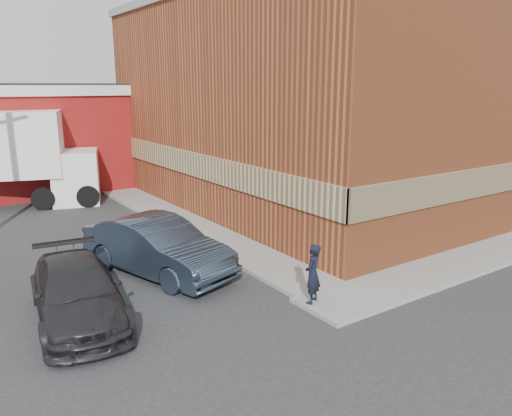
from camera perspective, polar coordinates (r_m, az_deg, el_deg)
ground at (r=13.58m, az=5.51°, el=-10.13°), size 90.00×90.00×0.00m
brick_building at (r=24.79m, az=7.60°, el=11.85°), size 14.25×18.25×9.36m
sidewalk_south at (r=18.56m, az=25.56°, el=-4.61°), size 16.00×1.80×0.12m
sidewalk_west at (r=21.10m, az=-9.02°, el=-1.27°), size 1.80×18.00×0.12m
man at (r=12.73m, az=6.50°, el=-7.47°), size 0.67×0.60×1.55m
sedan at (r=15.13m, az=-11.20°, el=-4.36°), size 3.19×5.43×1.69m
suv_b at (r=12.82m, az=-19.75°, el=-9.05°), size 2.58×5.01×1.39m
box_truck at (r=25.57m, az=-26.95°, el=5.67°), size 9.24×5.27×4.38m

